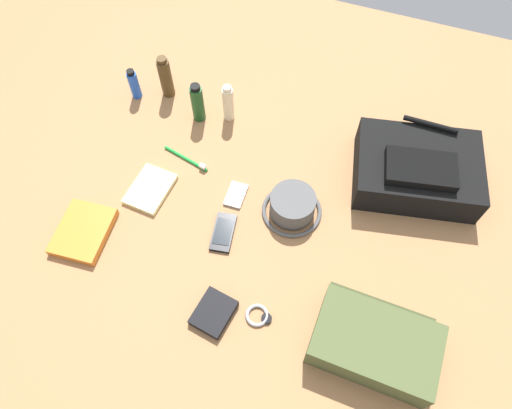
{
  "coord_description": "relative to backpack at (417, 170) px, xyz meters",
  "views": [
    {
      "loc": [
        0.23,
        -0.64,
        1.23
      ],
      "look_at": [
        0.0,
        0.0,
        0.04
      ],
      "focal_mm": 33.25,
      "sensor_mm": 36.0,
      "label": 1
    }
  ],
  "objects": [
    {
      "name": "lotion_bottle",
      "position": [
        -0.62,
        0.04,
        0.01
      ],
      "size": [
        0.04,
        0.04,
        0.14
      ],
      "color": "beige",
      "rests_on": "ground_plane"
    },
    {
      "name": "toiletry_pouch",
      "position": [
        -0.0,
        -0.54,
        -0.01
      ],
      "size": [
        0.31,
        0.24,
        0.1
      ],
      "color": "#47512D",
      "rests_on": "ground_plane"
    },
    {
      "name": "paperback_novel",
      "position": [
        -0.85,
        -0.5,
        -0.05
      ],
      "size": [
        0.16,
        0.19,
        0.03
      ],
      "color": "orange",
      "rests_on": "ground_plane"
    },
    {
      "name": "ground_plane",
      "position": [
        -0.41,
        -0.26,
        -0.07
      ],
      "size": [
        2.64,
        2.02,
        0.02
      ],
      "primitive_type": "cube",
      "color": "#986A43",
      "rests_on": "ground"
    },
    {
      "name": "shampoo_bottle",
      "position": [
        -0.71,
        0.01,
        0.01
      ],
      "size": [
        0.04,
        0.04,
        0.15
      ],
      "color": "#19471E",
      "rests_on": "ground_plane"
    },
    {
      "name": "wristwatch",
      "position": [
        -0.3,
        -0.56,
        -0.05
      ],
      "size": [
        0.07,
        0.06,
        0.01
      ],
      "color": "#99999E",
      "rests_on": "ground_plane"
    },
    {
      "name": "toothbrush",
      "position": [
        -0.68,
        -0.16,
        -0.05
      ],
      "size": [
        0.16,
        0.05,
        0.02
      ],
      "color": "#198C33",
      "rests_on": "ground_plane"
    },
    {
      "name": "deodorant_spray",
      "position": [
        -0.95,
        0.03,
        -0.0
      ],
      "size": [
        0.03,
        0.03,
        0.12
      ],
      "color": "blue",
      "rests_on": "ground_plane"
    },
    {
      "name": "backpack",
      "position": [
        0.0,
        0.0,
        0.0
      ],
      "size": [
        0.4,
        0.33,
        0.14
      ],
      "color": "black",
      "rests_on": "ground_plane"
    },
    {
      "name": "notepad",
      "position": [
        -0.74,
        -0.3,
        -0.05
      ],
      "size": [
        0.12,
        0.16,
        0.02
      ],
      "primitive_type": "cube",
      "rotation": [
        0.0,
        0.0,
        -0.07
      ],
      "color": "beige",
      "rests_on": "ground_plane"
    },
    {
      "name": "bucket_hat",
      "position": [
        -0.31,
        -0.23,
        -0.03
      ],
      "size": [
        0.18,
        0.18,
        0.08
      ],
      "color": "#505050",
      "rests_on": "ground_plane"
    },
    {
      "name": "cell_phone",
      "position": [
        -0.48,
        -0.36,
        -0.05
      ],
      "size": [
        0.08,
        0.13,
        0.01
      ],
      "color": "black",
      "rests_on": "ground_plane"
    },
    {
      "name": "wallet",
      "position": [
        -0.41,
        -0.59,
        -0.05
      ],
      "size": [
        0.11,
        0.12,
        0.02
      ],
      "primitive_type": "cube",
      "rotation": [
        0.0,
        0.0,
        -0.16
      ],
      "color": "black",
      "rests_on": "ground_plane"
    },
    {
      "name": "cologne_bottle",
      "position": [
        -0.85,
        0.07,
        0.02
      ],
      "size": [
        0.04,
        0.04,
        0.16
      ],
      "color": "#473319",
      "rests_on": "ground_plane"
    },
    {
      "name": "media_player",
      "position": [
        -0.49,
        -0.23,
        -0.05
      ],
      "size": [
        0.06,
        0.09,
        0.01
      ],
      "color": "#B7B7BC",
      "rests_on": "ground_plane"
    }
  ]
}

